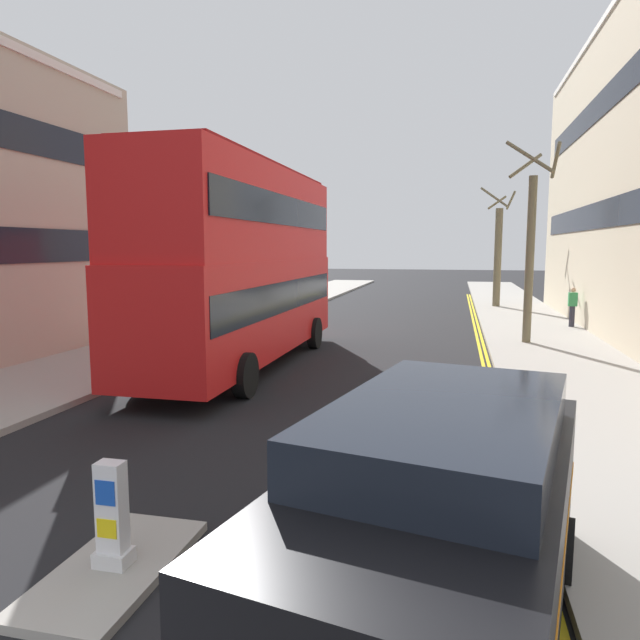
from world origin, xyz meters
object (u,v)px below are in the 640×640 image
keep_left_bollard (112,518)px  pedestrian_far (572,306)px  taxi_minivan (438,532)px  double_decker_bus_away (243,260)px

keep_left_bollard → pedestrian_far: pedestrian_far is taller
keep_left_bollard → taxi_minivan: 3.36m
taxi_minivan → pedestrian_far: bearing=77.0°
double_decker_bus_away → taxi_minivan: (5.75, -10.85, -1.96)m
keep_left_bollard → taxi_minivan: size_ratio=0.22×
taxi_minivan → double_decker_bus_away: bearing=117.9°
pedestrian_far → taxi_minivan: bearing=-103.0°
taxi_minivan → keep_left_bollard: bearing=172.3°
taxi_minivan → pedestrian_far: size_ratio=3.15×
double_decker_bus_away → taxi_minivan: 12.43m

